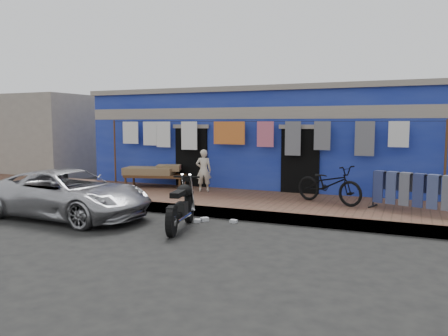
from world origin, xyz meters
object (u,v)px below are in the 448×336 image
charpoy (156,176)px  jeans_rack (412,192)px  bicycle (329,180)px  car (68,193)px  seated_person (204,170)px  motorcycle (181,204)px

charpoy → jeans_rack: size_ratio=1.11×
bicycle → jeans_rack: bearing=-76.2°
car → bicycle: (5.60, 3.01, 0.25)m
charpoy → seated_person: bearing=-7.9°
motorcycle → charpoy: (-2.94, 3.67, 0.04)m
motorcycle → jeans_rack: jeans_rack is taller
motorcycle → jeans_rack: 5.21m
jeans_rack → car: bearing=-160.4°
motorcycle → charpoy: motorcycle is taller
car → bicycle: 6.36m
seated_person → charpoy: 1.85m
car → motorcycle: bearing=-86.4°
charpoy → jeans_rack: 7.53m
seated_person → motorcycle: bearing=86.5°
seated_person → car: bearing=40.0°
charpoy → car: bearing=-91.0°
seated_person → charpoy: size_ratio=0.58×
jeans_rack → charpoy: bearing=171.8°
car → motorcycle: 3.01m
car → jeans_rack: (7.52, 2.68, 0.11)m
charpoy → jeans_rack: (7.45, -1.07, 0.12)m
bicycle → motorcycle: 3.92m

